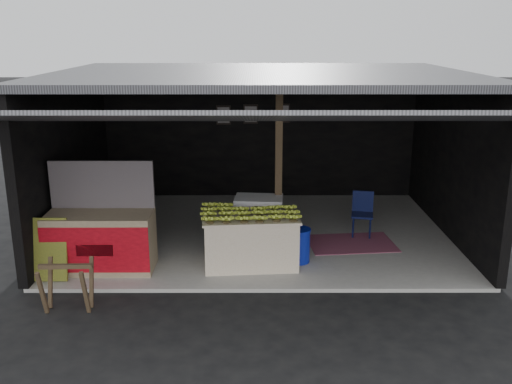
{
  "coord_description": "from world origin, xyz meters",
  "views": [
    {
      "loc": [
        -0.1,
        -7.63,
        3.71
      ],
      "look_at": [
        -0.09,
        1.54,
        1.1
      ],
      "focal_mm": 40.0,
      "sensor_mm": 36.0,
      "label": 1
    }
  ],
  "objects_px": {
    "neighbor_stall": "(101,239)",
    "water_barrel": "(299,246)",
    "banana_table": "(250,240)",
    "sawhorse": "(67,282)",
    "white_crate": "(259,222)",
    "plastic_chair": "(362,210)"
  },
  "relations": [
    {
      "from": "water_barrel",
      "to": "sawhorse",
      "type": "bearing_deg",
      "value": -153.96
    },
    {
      "from": "sawhorse",
      "to": "banana_table",
      "type": "bearing_deg",
      "value": 29.47
    },
    {
      "from": "banana_table",
      "to": "neighbor_stall",
      "type": "distance_m",
      "value": 2.35
    },
    {
      "from": "banana_table",
      "to": "sawhorse",
      "type": "height_order",
      "value": "banana_table"
    },
    {
      "from": "white_crate",
      "to": "water_barrel",
      "type": "bearing_deg",
      "value": -40.92
    },
    {
      "from": "sawhorse",
      "to": "water_barrel",
      "type": "height_order",
      "value": "sawhorse"
    },
    {
      "from": "banana_table",
      "to": "plastic_chair",
      "type": "xyz_separation_m",
      "value": [
        2.05,
        1.39,
        0.06
      ]
    },
    {
      "from": "white_crate",
      "to": "neighbor_stall",
      "type": "xyz_separation_m",
      "value": [
        -2.48,
        -0.95,
        0.06
      ]
    },
    {
      "from": "water_barrel",
      "to": "plastic_chair",
      "type": "relative_size",
      "value": 0.66
    },
    {
      "from": "neighbor_stall",
      "to": "water_barrel",
      "type": "height_order",
      "value": "neighbor_stall"
    },
    {
      "from": "neighbor_stall",
      "to": "sawhorse",
      "type": "height_order",
      "value": "neighbor_stall"
    },
    {
      "from": "white_crate",
      "to": "sawhorse",
      "type": "distance_m",
      "value": 3.45
    },
    {
      "from": "neighbor_stall",
      "to": "sawhorse",
      "type": "relative_size",
      "value": 2.36
    },
    {
      "from": "water_barrel",
      "to": "plastic_chair",
      "type": "distance_m",
      "value": 1.82
    },
    {
      "from": "sawhorse",
      "to": "white_crate",
      "type": "bearing_deg",
      "value": 39.22
    },
    {
      "from": "sawhorse",
      "to": "water_barrel",
      "type": "distance_m",
      "value": 3.63
    },
    {
      "from": "banana_table",
      "to": "neighbor_stall",
      "type": "relative_size",
      "value": 0.94
    },
    {
      "from": "water_barrel",
      "to": "plastic_chair",
      "type": "xyz_separation_m",
      "value": [
        1.26,
        1.29,
        0.21
      ]
    },
    {
      "from": "banana_table",
      "to": "sawhorse",
      "type": "relative_size",
      "value": 2.21
    },
    {
      "from": "white_crate",
      "to": "sawhorse",
      "type": "bearing_deg",
      "value": -134.31
    },
    {
      "from": "water_barrel",
      "to": "neighbor_stall",
      "type": "bearing_deg",
      "value": -174.75
    },
    {
      "from": "banana_table",
      "to": "plastic_chair",
      "type": "relative_size",
      "value": 1.95
    }
  ]
}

